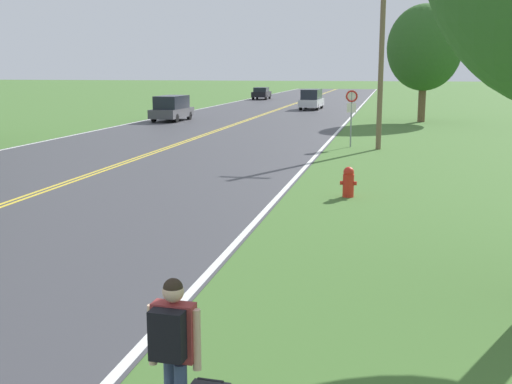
{
  "coord_description": "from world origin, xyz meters",
  "views": [
    {
      "loc": [
        10.48,
        -1.58,
        3.72
      ],
      "look_at": [
        7.82,
        10.88,
        1.26
      ],
      "focal_mm": 45.0,
      "sensor_mm": 36.0,
      "label": 1
    }
  ],
  "objects_px": {
    "tree_left_verge": "(425,48)",
    "car_silver_van_approaching": "(311,99)",
    "hitchhiker_person": "(173,341)",
    "fire_hydrant": "(348,182)",
    "car_dark_grey_van_nearest": "(172,108)",
    "car_black_sedan_mid_near": "(261,93)",
    "traffic_sign": "(352,104)"
  },
  "relations": [
    {
      "from": "tree_left_verge",
      "to": "car_black_sedan_mid_near",
      "type": "distance_m",
      "value": 35.95
    },
    {
      "from": "car_silver_van_approaching",
      "to": "car_black_sedan_mid_near",
      "type": "distance_m",
      "value": 20.26
    },
    {
      "from": "car_black_sedan_mid_near",
      "to": "traffic_sign",
      "type": "bearing_deg",
      "value": -164.31
    },
    {
      "from": "car_silver_van_approaching",
      "to": "car_black_sedan_mid_near",
      "type": "xyz_separation_m",
      "value": [
        -8.5,
        18.39,
        -0.18
      ]
    },
    {
      "from": "fire_hydrant",
      "to": "car_dark_grey_van_nearest",
      "type": "xyz_separation_m",
      "value": [
        -14.45,
        25.53,
        0.48
      ]
    },
    {
      "from": "tree_left_verge",
      "to": "car_dark_grey_van_nearest",
      "type": "distance_m",
      "value": 18.35
    },
    {
      "from": "tree_left_verge",
      "to": "car_black_sedan_mid_near",
      "type": "height_order",
      "value": "tree_left_verge"
    },
    {
      "from": "tree_left_verge",
      "to": "hitchhiker_person",
      "type": "bearing_deg",
      "value": -95.55
    },
    {
      "from": "tree_left_verge",
      "to": "car_silver_van_approaching",
      "type": "xyz_separation_m",
      "value": [
        -9.42,
        12.47,
        -4.2
      ]
    },
    {
      "from": "tree_left_verge",
      "to": "car_silver_van_approaching",
      "type": "height_order",
      "value": "tree_left_verge"
    },
    {
      "from": "traffic_sign",
      "to": "tree_left_verge",
      "type": "relative_size",
      "value": 0.34
    },
    {
      "from": "tree_left_verge",
      "to": "car_black_sedan_mid_near",
      "type": "relative_size",
      "value": 1.97
    },
    {
      "from": "fire_hydrant",
      "to": "tree_left_verge",
      "type": "distance_m",
      "value": 29.04
    },
    {
      "from": "fire_hydrant",
      "to": "car_black_sedan_mid_near",
      "type": "xyz_separation_m",
      "value": [
        -14.76,
        59.34,
        0.32
      ]
    },
    {
      "from": "fire_hydrant",
      "to": "tree_left_verge",
      "type": "bearing_deg",
      "value": 83.67
    },
    {
      "from": "car_dark_grey_van_nearest",
      "to": "traffic_sign",
      "type": "bearing_deg",
      "value": -132.05
    },
    {
      "from": "hitchhiker_person",
      "to": "car_silver_van_approaching",
      "type": "height_order",
      "value": "car_silver_van_approaching"
    },
    {
      "from": "car_silver_van_approaching",
      "to": "tree_left_verge",
      "type": "bearing_deg",
      "value": 38.84
    },
    {
      "from": "fire_hydrant",
      "to": "car_dark_grey_van_nearest",
      "type": "distance_m",
      "value": 29.34
    },
    {
      "from": "hitchhiker_person",
      "to": "car_dark_grey_van_nearest",
      "type": "distance_m",
      "value": 40.83
    },
    {
      "from": "hitchhiker_person",
      "to": "car_silver_van_approaching",
      "type": "xyz_separation_m",
      "value": [
        -5.4,
        53.92,
        -0.07
      ]
    },
    {
      "from": "car_dark_grey_van_nearest",
      "to": "car_silver_van_approaching",
      "type": "relative_size",
      "value": 0.97
    },
    {
      "from": "traffic_sign",
      "to": "car_dark_grey_van_nearest",
      "type": "distance_m",
      "value": 19.01
    },
    {
      "from": "fire_hydrant",
      "to": "car_dark_grey_van_nearest",
      "type": "bearing_deg",
      "value": 119.52
    },
    {
      "from": "tree_left_verge",
      "to": "car_black_sedan_mid_near",
      "type": "xyz_separation_m",
      "value": [
        -17.92,
        30.86,
        -4.38
      ]
    },
    {
      "from": "hitchhiker_person",
      "to": "tree_left_verge",
      "type": "bearing_deg",
      "value": -2.48
    },
    {
      "from": "tree_left_verge",
      "to": "car_dark_grey_van_nearest",
      "type": "relative_size",
      "value": 1.82
    },
    {
      "from": "car_dark_grey_van_nearest",
      "to": "car_black_sedan_mid_near",
      "type": "bearing_deg",
      "value": 2.28
    },
    {
      "from": "hitchhiker_person",
      "to": "car_black_sedan_mid_near",
      "type": "xyz_separation_m",
      "value": [
        -13.9,
        72.31,
        -0.25
      ]
    },
    {
      "from": "hitchhiker_person",
      "to": "tree_left_verge",
      "type": "relative_size",
      "value": 0.21
    },
    {
      "from": "tree_left_verge",
      "to": "car_silver_van_approaching",
      "type": "relative_size",
      "value": 1.76
    },
    {
      "from": "traffic_sign",
      "to": "car_black_sedan_mid_near",
      "type": "bearing_deg",
      "value": 106.61
    }
  ]
}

